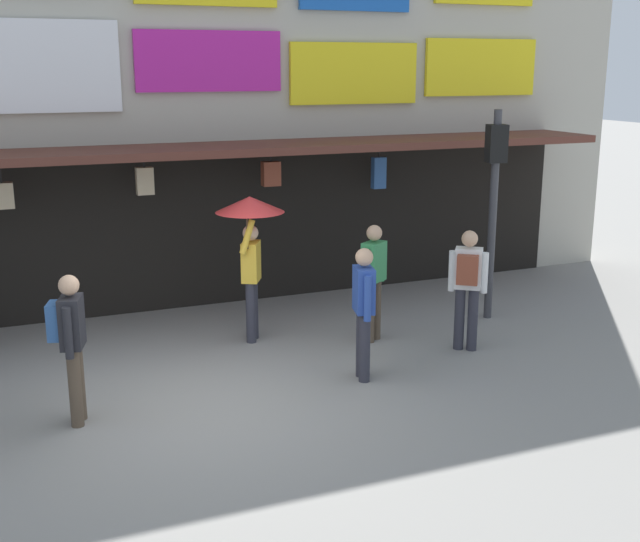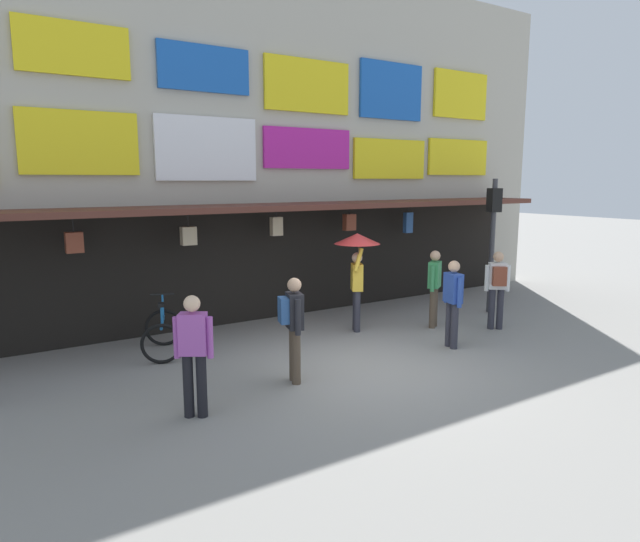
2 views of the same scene
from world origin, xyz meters
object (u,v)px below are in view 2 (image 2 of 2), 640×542
Objects in this scene: pedestrian_in_red at (453,299)px; pedestrian_in_black at (293,322)px; traffic_light_far at (493,224)px; pedestrian_in_white at (434,284)px; bicycle_parked at (163,333)px; pedestrian_in_blue at (497,284)px; pedestrian_with_umbrella at (357,254)px; pedestrian_in_green at (194,346)px.

pedestrian_in_red and pedestrian_in_black have the same top height.
pedestrian_in_white is at bearing -171.96° from traffic_light_far.
pedestrian_in_white reaches higher than bicycle_parked.
traffic_light_far is at bearing 45.35° from pedestrian_in_blue.
pedestrian_with_umbrella is at bearing 174.49° from traffic_light_far.
bicycle_parked is 0.64× the size of pedestrian_with_umbrella.
pedestrian_in_green is at bearing -176.10° from pedestrian_in_red.
bicycle_parked is 6.90m from pedestrian_in_blue.
bicycle_parked is 2.90m from pedestrian_in_black.
pedestrian_in_black is 1.79m from pedestrian_in_green.
pedestrian_in_green is at bearing -167.40° from pedestrian_in_black.
traffic_light_far is at bearing 28.47° from pedestrian_in_red.
pedestrian_in_white is 1.00× the size of pedestrian_in_black.
pedestrian_in_blue and pedestrian_in_white have the same top height.
traffic_light_far is 1.90× the size of pedestrian_in_black.
traffic_light_far is 2.40× the size of bicycle_parked.
pedestrian_in_red is at bearing -28.24° from bicycle_parked.
pedestrian_in_white is at bearing 15.22° from pedestrian_in_green.
pedestrian_in_green is at bearing -166.64° from traffic_light_far.
pedestrian_in_green is (-4.39, -2.29, -0.66)m from pedestrian_with_umbrella.
pedestrian_in_white and pedestrian_in_black have the same top height.
pedestrian_in_white is (-1.00, 0.85, -0.04)m from pedestrian_in_blue.
pedestrian_in_blue is 1.00× the size of pedestrian_in_red.
pedestrian_in_red and pedestrian_in_green have the same top height.
traffic_light_far is 2.47m from pedestrian_in_white.
pedestrian_with_umbrella reaches higher than pedestrian_in_blue.
bicycle_parked is (-7.67, 0.99, -1.75)m from traffic_light_far.
pedestrian_with_umbrella is (-0.83, 1.93, 0.69)m from pedestrian_in_red.
pedestrian_with_umbrella is at bearing 149.64° from pedestrian_in_blue.
pedestrian_in_white is 1.86m from pedestrian_with_umbrella.
traffic_light_far reaches higher than bicycle_parked.
bicycle_parked is at bearing 117.29° from pedestrian_in_black.
traffic_light_far is 1.54× the size of pedestrian_with_umbrella.
pedestrian_in_black is at bearing -62.71° from bicycle_parked.
pedestrian_in_blue is at bearing 4.17° from pedestrian_in_black.
pedestrian_with_umbrella is at bearing 157.34° from pedestrian_in_white.
pedestrian_in_white is (0.76, 1.27, 0.00)m from pedestrian_in_red.
traffic_light_far is 1.90× the size of pedestrian_in_red.
pedestrian_in_green reaches higher than bicycle_parked.
pedestrian_with_umbrella is at bearing 113.23° from pedestrian_in_red.
pedestrian_with_umbrella reaches higher than pedestrian_in_green.
pedestrian_in_red is 0.81× the size of pedestrian_with_umbrella.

